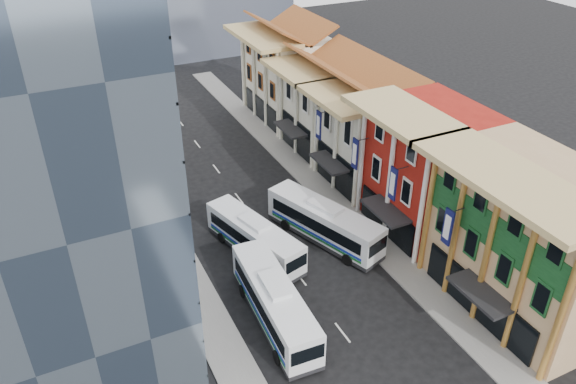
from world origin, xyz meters
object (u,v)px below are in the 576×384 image
shophouse_tan (530,241)px  bus_left_near (275,302)px  bus_right (324,222)px  bus_left_far (255,237)px  office_tower (40,136)px

shophouse_tan → bus_left_near: 19.54m
bus_right → bus_left_far: bearing=153.3°
bus_left_near → shophouse_tan: bearing=-16.3°
shophouse_tan → bus_right: 17.39m
bus_left_near → office_tower: bearing=152.4°
bus_left_near → bus_right: (8.47, 7.62, 0.01)m
shophouse_tan → bus_left_near: bearing=160.7°
office_tower → bus_right: (21.43, -0.06, -13.07)m
shophouse_tan → bus_left_far: bearing=137.5°
bus_left_far → bus_right: 6.60m
office_tower → bus_left_far: bearing=2.9°
shophouse_tan → office_tower: bearing=155.7°
shophouse_tan → bus_left_near: (-18.03, 6.32, -4.08)m
shophouse_tan → bus_left_far: (-16.11, 14.76, -4.23)m
office_tower → bus_right: office_tower is taller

